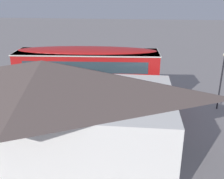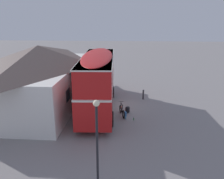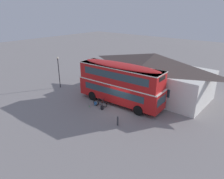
% 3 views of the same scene
% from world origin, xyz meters
% --- Properties ---
extents(ground_plane, '(120.00, 120.00, 0.00)m').
position_xyz_m(ground_plane, '(0.00, 0.00, 0.00)').
color(ground_plane, gray).
extents(double_decker_bus, '(10.44, 3.06, 4.79)m').
position_xyz_m(double_decker_bus, '(-0.92, 1.44, 2.64)').
color(double_decker_bus, black).
rests_on(double_decker_bus, ground).
extents(touring_bicycle, '(1.72, 0.73, 1.05)m').
position_xyz_m(touring_bicycle, '(-2.18, -0.66, 0.37)').
color(touring_bicycle, black).
rests_on(touring_bicycle, ground).
extents(backpack_on_ground, '(0.38, 0.37, 0.54)m').
position_xyz_m(backpack_on_ground, '(-1.46, -1.06, 0.28)').
color(backpack_on_ground, black).
rests_on(backpack_on_ground, ground).
extents(water_bottle_blue_sports, '(0.07, 0.07, 0.26)m').
position_xyz_m(water_bottle_blue_sports, '(-2.71, -0.93, 0.12)').
color(water_bottle_blue_sports, '#338CBF').
rests_on(water_bottle_blue_sports, ground).
extents(water_bottle_green_metal, '(0.07, 0.07, 0.21)m').
position_xyz_m(water_bottle_green_metal, '(-2.96, -1.55, 0.10)').
color(water_bottle_green_metal, green).
rests_on(water_bottle_green_metal, ground).
extents(pub_building, '(14.03, 7.30, 5.28)m').
position_xyz_m(pub_building, '(0.37, 6.82, 2.69)').
color(pub_building, silver).
rests_on(pub_building, ground).
extents(street_lamp, '(0.28, 0.28, 4.37)m').
position_xyz_m(street_lamp, '(-10.69, 0.24, 2.72)').
color(street_lamp, black).
rests_on(street_lamp, ground).
extents(kerb_bollard, '(0.16, 0.16, 0.97)m').
position_xyz_m(kerb_bollard, '(1.95, -2.56, 0.50)').
color(kerb_bollard, '#333338').
rests_on(kerb_bollard, ground).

